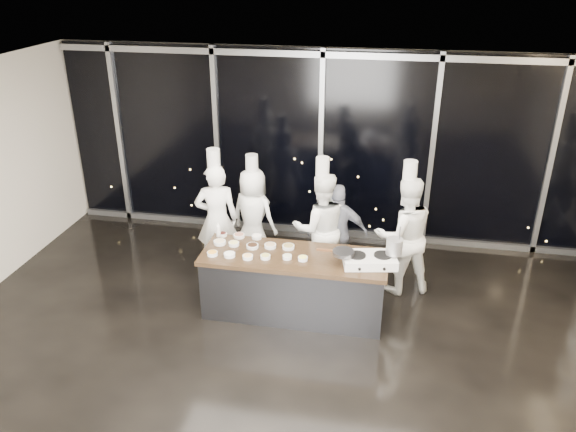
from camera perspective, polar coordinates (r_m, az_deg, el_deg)
name	(u,v)px	position (r m, az deg, el deg)	size (l,w,h in m)	color
ground	(281,353)	(7.18, -0.74, -13.75)	(9.00, 9.00, 0.00)	black
room_shell	(296,187)	(6.01, 0.79, 3.01)	(9.02, 7.02, 3.21)	beige
window_wall	(321,146)	(9.45, 3.39, 7.06)	(8.90, 0.11, 3.20)	black
demo_counter	(294,284)	(7.64, 0.60, -6.94)	(2.46, 0.86, 0.90)	#333438
stove	(370,260)	(7.26, 8.29, -4.41)	(0.74, 0.53, 0.14)	silver
frying_pan	(343,252)	(7.18, 5.57, -3.70)	(0.50, 0.33, 0.05)	slate
stock_pot	(394,246)	(7.24, 10.75, -3.06)	(0.21, 0.21, 0.21)	#BDBEC0
prep_bowls	(251,247)	(7.58, -3.81, -3.16)	(1.35, 0.72, 0.05)	silver
squeeze_bottle	(218,230)	(7.91, -7.09, -1.38)	(0.06, 0.06, 0.22)	white
chef_far_left	(217,218)	(8.51, -7.23, -0.23)	(0.73, 0.58, 1.99)	white
chef_left	(253,215)	(8.82, -3.55, 0.09)	(0.88, 0.71, 1.79)	white
chef_center	(321,228)	(8.23, 3.36, -1.18)	(0.99, 0.87, 1.95)	white
guest	(338,233)	(8.34, 5.06, -1.73)	(0.92, 0.45, 1.52)	#121932
chef_right	(404,235)	(8.14, 11.69, -1.87)	(1.03, 0.91, 2.00)	white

